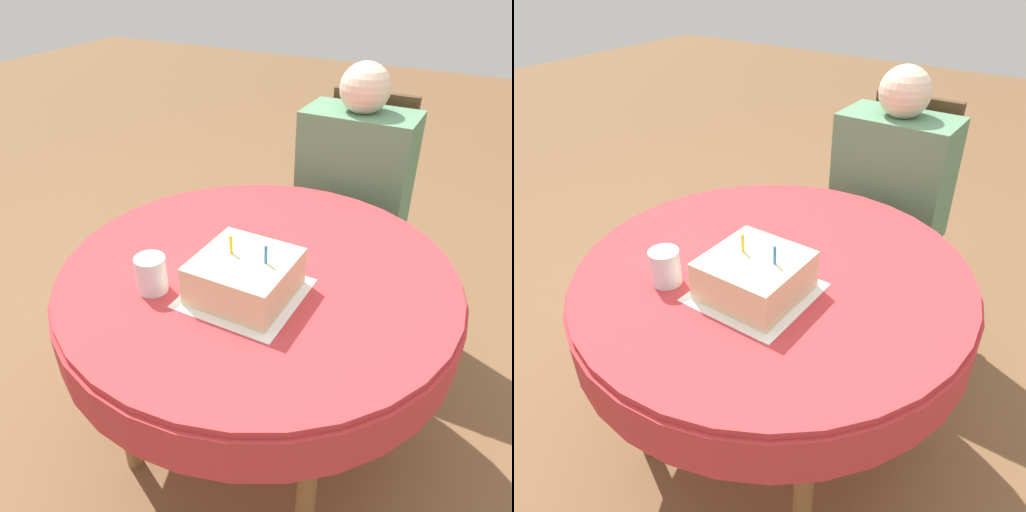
% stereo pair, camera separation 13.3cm
% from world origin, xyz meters
% --- Properties ---
extents(ground_plane, '(12.00, 12.00, 0.00)m').
position_xyz_m(ground_plane, '(0.00, 0.00, 0.00)').
color(ground_plane, brown).
extents(dining_table, '(1.12, 1.12, 0.71)m').
position_xyz_m(dining_table, '(0.00, 0.00, 0.62)').
color(dining_table, '#BC3338').
rests_on(dining_table, ground_plane).
extents(chair, '(0.38, 0.38, 0.98)m').
position_xyz_m(chair, '(0.02, 0.84, 0.52)').
color(chair, '#4C331E').
rests_on(chair, ground_plane).
extents(person, '(0.42, 0.34, 1.12)m').
position_xyz_m(person, '(0.02, 0.74, 0.68)').
color(person, beige).
rests_on(person, ground_plane).
extents(napkin, '(0.29, 0.29, 0.00)m').
position_xyz_m(napkin, '(0.03, -0.12, 0.71)').
color(napkin, white).
rests_on(napkin, dining_table).
extents(birthday_cake, '(0.24, 0.24, 0.16)m').
position_xyz_m(birthday_cake, '(0.03, -0.12, 0.76)').
color(birthday_cake, beige).
rests_on(birthday_cake, dining_table).
extents(drinking_glass, '(0.08, 0.08, 0.10)m').
position_xyz_m(drinking_glass, '(-0.19, -0.22, 0.76)').
color(drinking_glass, silver).
rests_on(drinking_glass, dining_table).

